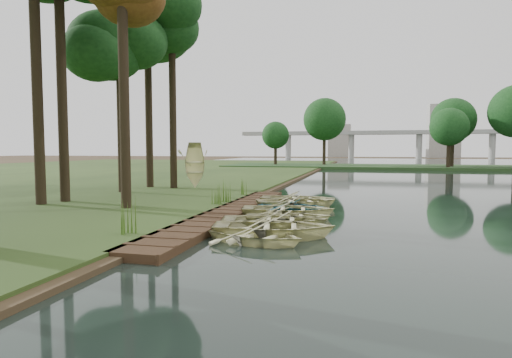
% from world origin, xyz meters
% --- Properties ---
extents(ground, '(300.00, 300.00, 0.00)m').
position_xyz_m(ground, '(0.00, 0.00, 0.00)').
color(ground, '#3D2F1D').
extents(boardwalk, '(1.60, 16.00, 0.30)m').
position_xyz_m(boardwalk, '(-1.60, 0.00, 0.15)').
color(boardwalk, '#352314').
rests_on(boardwalk, ground).
extents(peninsula, '(50.00, 14.00, 0.45)m').
position_xyz_m(peninsula, '(8.00, 50.00, 0.23)').
color(peninsula, '#24411D').
rests_on(peninsula, ground).
extents(far_trees, '(45.60, 5.60, 8.80)m').
position_xyz_m(far_trees, '(4.67, 50.00, 6.43)').
color(far_trees, black).
rests_on(far_trees, peninsula).
extents(bridge, '(95.90, 4.00, 8.60)m').
position_xyz_m(bridge, '(12.31, 120.00, 7.08)').
color(bridge, '#A5A5A0').
rests_on(bridge, ground).
extents(building_a, '(10.00, 8.00, 18.00)m').
position_xyz_m(building_a, '(30.00, 140.00, 9.00)').
color(building_a, '#A5A5A0').
rests_on(building_a, ground).
extents(building_b, '(8.00, 8.00, 12.00)m').
position_xyz_m(building_b, '(-5.00, 145.00, 6.00)').
color(building_b, '#A5A5A0').
rests_on(building_b, ground).
extents(rowboat_0, '(3.51, 2.94, 0.63)m').
position_xyz_m(rowboat_0, '(0.90, -4.99, 0.36)').
color(rowboat_0, beige).
rests_on(rowboat_0, water).
extents(rowboat_1, '(4.37, 3.45, 0.82)m').
position_xyz_m(rowboat_1, '(1.25, -4.04, 0.46)').
color(rowboat_1, beige).
rests_on(rowboat_1, water).
extents(rowboat_2, '(4.23, 3.39, 0.78)m').
position_xyz_m(rowboat_2, '(1.00, -2.66, 0.44)').
color(rowboat_2, beige).
rests_on(rowboat_2, water).
extents(rowboat_3, '(3.78, 3.14, 0.68)m').
position_xyz_m(rowboat_3, '(1.28, -1.45, 0.39)').
color(rowboat_3, beige).
rests_on(rowboat_3, water).
extents(rowboat_4, '(4.22, 3.29, 0.80)m').
position_xyz_m(rowboat_4, '(0.99, 0.10, 0.45)').
color(rowboat_4, beige).
rests_on(rowboat_4, water).
extents(rowboat_5, '(3.88, 3.20, 0.70)m').
position_xyz_m(rowboat_5, '(1.12, 1.21, 0.40)').
color(rowboat_5, teal).
rests_on(rowboat_5, water).
extents(rowboat_6, '(4.68, 4.09, 0.81)m').
position_xyz_m(rowboat_6, '(0.93, 2.88, 0.45)').
color(rowboat_6, beige).
rests_on(rowboat_6, water).
extents(rowboat_7, '(4.00, 3.01, 0.79)m').
position_xyz_m(rowboat_7, '(0.77, 4.14, 0.44)').
color(rowboat_7, beige).
rests_on(rowboat_7, water).
extents(stored_rowboat, '(3.73, 3.70, 0.63)m').
position_xyz_m(stored_rowboat, '(-7.01, 9.29, 0.62)').
color(stored_rowboat, beige).
rests_on(stored_rowboat, bank).
extents(tree_4, '(4.55, 4.55, 10.69)m').
position_xyz_m(tree_4, '(-10.33, 5.82, 8.98)').
color(tree_4, black).
rests_on(tree_4, bank).
extents(tree_5, '(5.75, 5.75, 14.51)m').
position_xyz_m(tree_5, '(-10.34, 9.38, 12.27)').
color(tree_5, black).
rests_on(tree_5, bank).
extents(tree_6, '(4.32, 4.32, 13.13)m').
position_xyz_m(tree_6, '(-8.42, 9.11, 11.40)').
color(tree_6, black).
rests_on(tree_6, bank).
extents(reeds_0, '(0.60, 0.60, 1.09)m').
position_xyz_m(reeds_0, '(-3.05, -5.71, 0.84)').
color(reeds_0, '#3F661E').
rests_on(reeds_0, bank).
extents(reeds_1, '(0.60, 0.60, 0.99)m').
position_xyz_m(reeds_1, '(-2.60, 2.59, 0.79)').
color(reeds_1, '#3F661E').
rests_on(reeds_1, bank).
extents(reeds_2, '(0.60, 0.60, 0.92)m').
position_xyz_m(reeds_2, '(-2.70, 1.70, 0.76)').
color(reeds_2, '#3F661E').
rests_on(reeds_2, bank).
extents(reeds_3, '(0.60, 0.60, 0.93)m').
position_xyz_m(reeds_3, '(-2.60, 6.01, 0.76)').
color(reeds_3, '#3F661E').
rests_on(reeds_3, bank).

